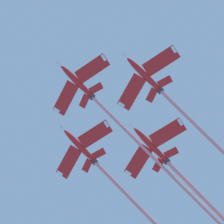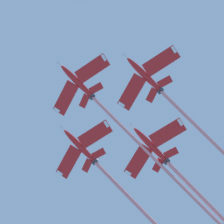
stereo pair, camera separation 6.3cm
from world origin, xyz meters
name	(u,v)px [view 1 (the left image)]	position (x,y,z in m)	size (l,w,h in m)	color
jet_lead	(105,110)	(15.43, 16.22, 100.32)	(54.54, 22.67, 19.84)	red
jet_left_wing	(175,105)	(29.67, 6.11, 95.86)	(52.50, 22.37, 20.65)	red
jet_right_wing	(111,178)	(24.73, 31.08, 96.06)	(51.76, 22.16, 18.96)	red
jet_slot	(176,171)	(37.68, 20.48, 93.27)	(44.33, 20.54, 16.04)	red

